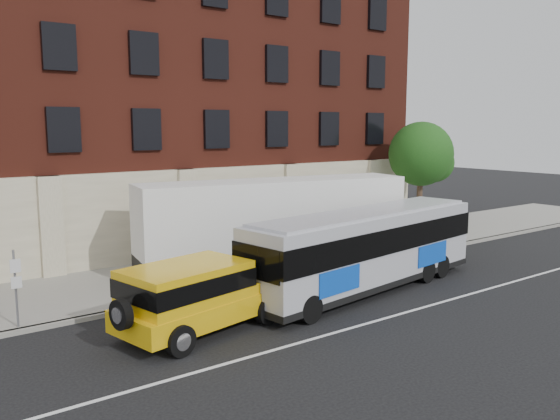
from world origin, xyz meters
TOP-DOWN VIEW (x-y plane):
  - ground at (0.00, 0.00)m, footprint 120.00×120.00m
  - sidewalk at (0.00, 9.00)m, footprint 60.00×6.00m
  - kerb at (0.00, 6.00)m, footprint 60.00×0.25m
  - lane_line at (0.00, 0.50)m, footprint 60.00×0.12m
  - building at (-0.01, 16.92)m, footprint 30.00×12.10m
  - sign_pole at (-8.50, 6.15)m, footprint 0.30×0.20m
  - street_tree at (13.54, 9.48)m, footprint 3.60×3.60m
  - city_bus at (3.01, 3.18)m, footprint 11.19×3.81m
  - yellow_suv at (-4.25, 2.98)m, footprint 5.69×3.24m
  - shipping_container at (2.02, 7.60)m, footprint 11.86×4.35m

SIDE VIEW (x-z plane):
  - ground at x=0.00m, z-range 0.00..0.00m
  - lane_line at x=0.00m, z-range 0.00..0.01m
  - sidewalk at x=0.00m, z-range 0.00..0.15m
  - kerb at x=0.00m, z-range 0.00..0.15m
  - yellow_suv at x=-4.25m, z-range 0.16..2.27m
  - sign_pole at x=-8.50m, z-range 0.20..2.70m
  - city_bus at x=3.01m, z-range 0.16..3.16m
  - shipping_container at x=2.02m, z-range -0.02..3.85m
  - street_tree at x=13.54m, z-range 1.31..7.51m
  - building at x=-0.01m, z-range 0.08..15.08m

